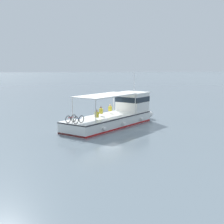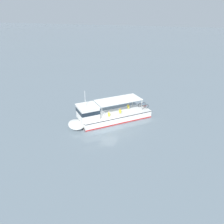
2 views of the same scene
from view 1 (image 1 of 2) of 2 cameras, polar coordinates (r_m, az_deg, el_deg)
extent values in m
plane|color=slate|center=(35.06, -0.52, -1.80)|extent=(400.00, 400.00, 0.00)
cube|color=white|center=(32.59, -0.62, -1.60)|extent=(9.83, 9.97, 1.10)
ellipsoid|color=white|center=(37.69, 4.98, -0.27)|extent=(3.64, 3.63, 1.01)
cube|color=red|center=(32.67, -0.61, -2.38)|extent=(9.86, 10.00, 0.16)
cube|color=#2D2D33|center=(32.51, -0.62, -0.79)|extent=(9.87, 10.01, 0.10)
cube|color=white|center=(35.97, 3.54, 1.74)|extent=(3.76, 3.76, 1.90)
cube|color=#19232D|center=(35.93, 3.54, 2.27)|extent=(3.84, 3.83, 0.56)
cube|color=white|center=(35.87, 3.55, 3.35)|extent=(3.99, 3.99, 0.12)
cube|color=white|center=(31.88, -1.10, 2.89)|extent=(6.78, 6.85, 0.10)
cylinder|color=silver|center=(35.40, 0.29, 1.73)|extent=(0.08, 0.08, 2.00)
cylinder|color=silver|center=(33.90, 4.04, 1.42)|extent=(0.08, 0.08, 2.00)
cylinder|color=silver|center=(30.38, -6.83, 0.56)|extent=(0.08, 0.08, 2.00)
cylinder|color=silver|center=(28.62, -2.82, 0.13)|extent=(0.08, 0.08, 2.00)
cylinder|color=silver|center=(36.04, 3.82, 5.22)|extent=(0.06, 0.06, 2.20)
sphere|color=white|center=(34.43, 5.13, -1.19)|extent=(0.36, 0.36, 0.36)
sphere|color=white|center=(31.67, 2.09, -2.00)|extent=(0.36, 0.36, 0.36)
sphere|color=white|center=(29.19, -1.29, -2.90)|extent=(0.36, 0.36, 0.36)
torus|color=black|center=(29.25, -6.62, -1.07)|extent=(0.50, 0.51, 0.66)
torus|color=black|center=(28.74, -7.56, -1.25)|extent=(0.50, 0.51, 0.66)
cylinder|color=maroon|center=(28.98, -7.09, -0.92)|extent=(0.53, 0.54, 0.06)
torus|color=black|center=(28.66, -5.29, -1.24)|extent=(0.50, 0.51, 0.66)
torus|color=black|center=(28.14, -6.22, -1.44)|extent=(0.50, 0.51, 0.66)
cylinder|color=#1E478C|center=(28.38, -5.76, -1.10)|extent=(0.53, 0.54, 0.06)
cube|color=yellow|center=(30.26, -2.64, -0.45)|extent=(0.38, 0.38, 0.52)
sphere|color=tan|center=(30.20, -2.65, 0.24)|extent=(0.20, 0.20, 0.20)
cube|color=yellow|center=(32.41, -1.91, 0.15)|extent=(0.38, 0.38, 0.52)
sphere|color=#9E7051|center=(32.36, -1.92, 0.79)|extent=(0.20, 0.20, 0.20)
cube|color=yellow|center=(34.16, -0.33, 0.58)|extent=(0.38, 0.38, 0.52)
sphere|color=tan|center=(34.12, -0.33, 1.19)|extent=(0.20, 0.20, 0.20)
camera|label=2|loc=(62.86, -14.55, 16.74)|focal=37.32mm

